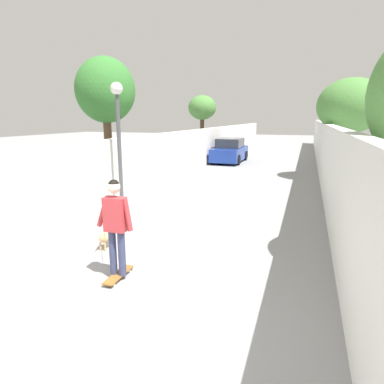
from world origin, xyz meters
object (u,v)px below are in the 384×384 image
Objects in this scene: lamp_post at (118,124)px; dog at (106,237)px; tree_left_mid at (202,109)px; skateboard at (119,275)px; car_near at (230,151)px; tree_left_near at (105,92)px; tree_right_distant at (351,106)px; person_skateboarder at (116,220)px.

lamp_post is 2.68× the size of dog.
tree_left_mid is 5.40× the size of skateboard.
skateboard is 16.53m from car_near.
tree_left_mid is 3.79m from car_near.
lamp_post is at bearing -172.94° from tree_left_mid.
tree_left_near is 10.47m from tree_right_distant.
tree_left_mid reaches higher than lamp_post.
person_skateboarder is (-11.72, 4.78, -2.24)m from tree_right_distant.
dog is (-5.06, -3.11, -3.51)m from tree_left_near.
skateboard is at bearing -167.42° from tree_left_mid.
tree_left_near is 1.10× the size of tree_right_distant.
tree_left_near is 3.49× the size of dog.
lamp_post is at bearing 177.25° from car_near.
tree_right_distant is 1.18× the size of lamp_post.
tree_right_distant is 12.43m from dog.
tree_left_mid is at bearing 7.06° from lamp_post.
tree_right_distant is at bearing -124.49° from tree_left_mid.
skateboard is (-17.72, -3.95, -3.37)m from tree_left_mid.
tree_right_distant is 8.40m from car_near.
tree_right_distant is 3.16× the size of dog.
person_skateboarder is 16.53m from car_near.
tree_right_distant is at bearing -42.05° from lamp_post.
dog reaches higher than skateboard.
person_skateboarder reaches higher than skateboard.
car_near is (4.72, 6.43, -2.64)m from tree_right_distant.
tree_left_near is 11.51m from tree_left_mid.
car_near is (10.22, -2.47, -3.07)m from tree_left_near.
skateboard is 0.56× the size of dog.
lamp_post is at bearing 29.76° from person_skateboarder.
person_skateboarder reaches higher than car_near.
skateboard is at bearing 157.81° from tree_right_distant.
tree_left_near is 1.30× the size of lamp_post.
tree_right_distant reaches higher than tree_left_mid.
skateboard is at bearing -150.24° from lamp_post.
tree_left_mid is 10.60m from tree_right_distant.
dog is (-10.56, 5.79, -3.08)m from tree_right_distant.
tree_right_distant is 5.66× the size of skateboard.
tree_right_distant is at bearing -58.28° from tree_left_near.
lamp_post is 0.95× the size of car_near.
tree_left_near is at bearing 33.50° from skateboard.
tree_left_mid is 13.92m from lamp_post.
skateboard is 0.20× the size of car_near.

